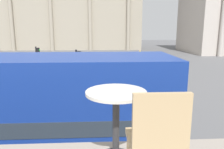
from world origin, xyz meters
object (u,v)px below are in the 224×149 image
Objects in this scene: cafe_chair_0 at (156,139)px; pedestrian_yellow at (140,54)px; car_navy at (40,71)px; cafe_dining_table at (116,110)px; pedestrian_black at (37,79)px; traffic_light_near at (78,71)px; pedestrian_blue at (147,58)px; traffic_light_mid at (38,61)px; pedestrian_olive at (77,56)px; plaza_building_left at (73,12)px.

cafe_chair_0 is 0.54× the size of pedestrian_yellow.
cafe_chair_0 is 23.20m from car_navy.
pedestrian_yellow is at bearing 83.18° from cafe_chair_0.
pedestrian_black is (-5.55, 16.39, -3.38)m from cafe_dining_table.
cafe_dining_table reaches higher than traffic_light_near.
cafe_chair_0 is at bearing -15.01° from car_navy.
pedestrian_blue is 16.98m from pedestrian_black.
pedestrian_blue is at bearing 86.03° from car_navy.
cafe_chair_0 is 12.33m from traffic_light_near.
pedestrian_black is at bearing 108.71° from cafe_dining_table.
cafe_dining_table is 0.42× the size of pedestrian_blue.
traffic_light_mid reaches higher than pedestrian_yellow.
pedestrian_blue is (12.09, 11.18, -1.35)m from traffic_light_mid.
traffic_light_near is at bearing 122.37° from pedestrian_olive.
traffic_light_mid is (-5.90, 17.79, -1.92)m from cafe_chair_0.
plaza_building_left is 40.23m from traffic_light_mid.
pedestrian_olive is (1.87, 14.75, -1.33)m from traffic_light_mid.
pedestrian_olive is at bearing -82.55° from plaza_building_left.
cafe_chair_0 reaches higher than pedestrian_olive.
traffic_light_near is at bearing 86.17° from pedestrian_black.
pedestrian_yellow is 1.06× the size of pedestrian_black.
traffic_light_mid is at bearing -126.66° from pedestrian_black.
cafe_dining_table reaches higher than traffic_light_mid.
cafe_chair_0 is 18.24m from pedestrian_black.
car_navy is 2.43× the size of pedestrian_blue.
pedestrian_black is at bearing -106.74° from pedestrian_blue.
plaza_building_left is at bearing 100.57° from cafe_chair_0.
plaza_building_left is 27.93m from pedestrian_yellow.
traffic_light_mid is at bearing -109.00° from pedestrian_blue.
plaza_building_left is 20.02× the size of pedestrian_blue.
car_navy is at bearing -123.26° from pedestrian_blue.
pedestrian_blue is at bearing 42.76° from traffic_light_mid.
cafe_dining_table reaches higher than pedestrian_yellow.
plaza_building_left is at bearing -130.93° from pedestrian_black.
pedestrian_black is at bearing -87.92° from plaza_building_left.
pedestrian_yellow is 5.40m from pedestrian_blue.
traffic_light_mid is 16.53m from pedestrian_blue.
pedestrian_black is (-5.81, 16.96, -3.36)m from cafe_chair_0.
traffic_light_near is at bearing 35.05° from pedestrian_yellow.
plaza_building_left is 9.04× the size of traffic_light_near.
traffic_light_mid is at bearing 125.51° from traffic_light_near.
pedestrian_black is (0.09, -0.83, -1.44)m from traffic_light_mid.
cafe_dining_table is 0.41× the size of pedestrian_olive.
pedestrian_yellow is at bearing -143.60° from pedestrian_olive.
traffic_light_mid is 2.03× the size of pedestrian_olive.
pedestrian_olive is at bearing -171.01° from pedestrian_blue.
traffic_light_near is at bearing 97.72° from cafe_dining_table.
pedestrian_yellow is (12.06, 16.59, -1.38)m from traffic_light_mid.
cafe_dining_table is 0.17× the size of car_navy.
cafe_chair_0 is at bearing 44.57° from pedestrian_yellow.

